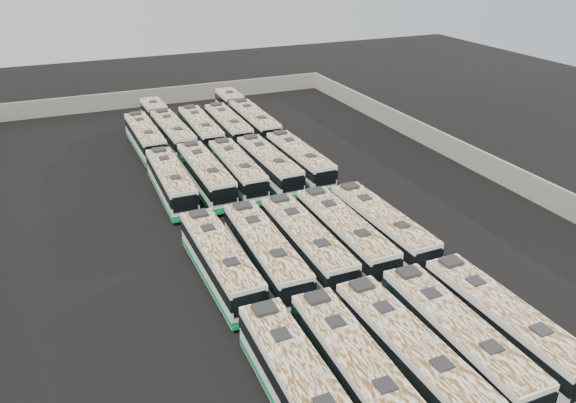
% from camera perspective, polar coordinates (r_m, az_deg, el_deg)
% --- Properties ---
extents(ground, '(140.00, 140.00, 0.00)m').
position_cam_1_polar(ground, '(45.43, -2.57, -1.51)').
color(ground, black).
rests_on(ground, ground).
extents(perimeter_wall, '(45.20, 73.20, 2.20)m').
position_cam_1_polar(perimeter_wall, '(44.94, -2.60, -0.26)').
color(perimeter_wall, slate).
rests_on(perimeter_wall, ground).
extents(bus_front_far_left, '(2.41, 11.08, 3.12)m').
position_cam_1_polar(bus_front_far_left, '(27.40, 1.31, -18.48)').
color(bus_front_far_left, silver).
rests_on(bus_front_far_left, ground).
extents(bus_front_left, '(2.53, 11.00, 3.09)m').
position_cam_1_polar(bus_front_left, '(28.36, 7.02, -16.89)').
color(bus_front_left, silver).
rests_on(bus_front_left, ground).
extents(bus_front_center, '(2.59, 10.97, 3.07)m').
position_cam_1_polar(bus_front_center, '(29.76, 12.11, -14.98)').
color(bus_front_center, silver).
rests_on(bus_front_center, ground).
extents(bus_front_right, '(2.44, 11.02, 3.10)m').
position_cam_1_polar(bus_front_right, '(31.29, 16.70, -13.25)').
color(bus_front_right, silver).
rests_on(bus_front_right, ground).
extents(bus_front_far_right, '(2.45, 10.92, 3.07)m').
position_cam_1_polar(bus_front_far_right, '(33.14, 20.93, -11.54)').
color(bus_front_far_right, silver).
rests_on(bus_front_far_right, ground).
extents(bus_midfront_far_left, '(2.49, 10.94, 3.07)m').
position_cam_1_polar(bus_midfront_far_left, '(36.55, -6.92, -6.10)').
color(bus_midfront_far_left, silver).
rests_on(bus_midfront_far_left, ground).
extents(bus_midfront_left, '(2.58, 11.13, 3.12)m').
position_cam_1_polar(bus_midfront_left, '(37.19, -2.35, -5.28)').
color(bus_midfront_left, silver).
rests_on(bus_midfront_left, ground).
extents(bus_midfront_center, '(2.45, 11.15, 3.13)m').
position_cam_1_polar(bus_midfront_center, '(38.23, 1.81, -4.33)').
color(bus_midfront_center, silver).
rests_on(bus_midfront_center, ground).
extents(bus_midfront_right, '(2.43, 11.15, 3.14)m').
position_cam_1_polar(bus_midfront_right, '(39.53, 5.70, -3.38)').
color(bus_midfront_right, silver).
rests_on(bus_midfront_right, ground).
extents(bus_midfront_far_right, '(2.52, 10.99, 3.08)m').
position_cam_1_polar(bus_midfront_far_right, '(40.92, 9.43, -2.60)').
color(bus_midfront_far_right, silver).
rests_on(bus_midfront_far_right, ground).
extents(bus_midback_far_left, '(2.39, 10.75, 3.02)m').
position_cam_1_polar(bus_midback_far_left, '(48.94, -11.81, 2.00)').
color(bus_midback_far_left, silver).
rests_on(bus_midback_far_left, ground).
extents(bus_midback_left, '(2.39, 10.99, 3.09)m').
position_cam_1_polar(bus_midback_left, '(49.67, -8.38, 2.69)').
color(bus_midback_left, silver).
rests_on(bus_midback_left, ground).
extents(bus_midback_center, '(2.38, 10.67, 3.00)m').
position_cam_1_polar(bus_midback_center, '(50.47, -5.19, 3.18)').
color(bus_midback_center, silver).
rests_on(bus_midback_center, ground).
extents(bus_midback_right, '(2.48, 10.72, 3.01)m').
position_cam_1_polar(bus_midback_right, '(51.34, -1.97, 3.68)').
color(bus_midback_right, silver).
rests_on(bus_midback_right, ground).
extents(bus_midback_far_right, '(2.43, 10.76, 3.02)m').
position_cam_1_polar(bus_midback_far_right, '(52.45, 1.16, 4.18)').
color(bus_midback_far_right, silver).
rests_on(bus_midback_far_right, ground).
extents(bus_back_far_left, '(2.47, 10.82, 3.04)m').
position_cam_1_polar(bus_back_far_left, '(60.40, -14.31, 6.31)').
color(bus_back_far_left, silver).
rests_on(bus_back_far_left, ground).
extents(bus_back_left, '(2.71, 16.83, 3.04)m').
position_cam_1_polar(bus_back_left, '(63.46, -12.24, 7.45)').
color(bus_back_left, silver).
rests_on(bus_back_left, ground).
extents(bus_back_center, '(2.49, 11.01, 3.09)m').
position_cam_1_polar(bus_back_center, '(61.43, -8.86, 7.15)').
color(bus_back_center, silver).
rests_on(bus_back_center, ground).
extents(bus_back_right, '(2.41, 10.81, 3.04)m').
position_cam_1_polar(bus_back_right, '(62.30, -6.10, 7.55)').
color(bus_back_right, silver).
rests_on(bus_back_right, ground).
extents(bus_back_far_right, '(2.64, 17.34, 3.14)m').
position_cam_1_polar(bus_back_far_right, '(65.88, -4.33, 8.66)').
color(bus_back_far_right, silver).
rests_on(bus_back_far_right, ground).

